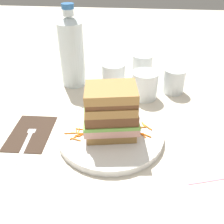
{
  "coord_description": "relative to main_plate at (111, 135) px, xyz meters",
  "views": [
    {
      "loc": [
        0.07,
        -0.52,
        0.41
      ],
      "look_at": [
        0.01,
        0.0,
        0.06
      ],
      "focal_mm": 40.52,
      "sensor_mm": 36.0,
      "label": 1
    }
  ],
  "objects": [
    {
      "name": "carrot_shred_0",
      "position": [
        -0.1,
        -0.02,
        0.01
      ],
      "size": [
        0.02,
        0.01,
        0.0
      ],
      "primitive_type": "cylinder",
      "rotation": [
        0.0,
        1.57,
        3.28
      ],
      "color": "orange",
      "rests_on": "main_plate"
    },
    {
      "name": "water_bottle",
      "position": [
        -0.16,
        0.28,
        0.11
      ],
      "size": [
        0.08,
        0.08,
        0.26
      ],
      "color": "silver",
      "rests_on": "ground_plane"
    },
    {
      "name": "carrot_shred_12",
      "position": [
        0.09,
        -0.01,
        0.01
      ],
      "size": [
        0.02,
        0.01,
        0.0
      ],
      "primitive_type": "cylinder",
      "rotation": [
        0.0,
        1.57,
        5.79
      ],
      "color": "orange",
      "rests_on": "main_plate"
    },
    {
      "name": "carrot_shred_3",
      "position": [
        -0.09,
        -0.0,
        0.01
      ],
      "size": [
        0.01,
        0.02,
        0.0
      ],
      "primitive_type": "cylinder",
      "rotation": [
        0.0,
        1.57,
        5.04
      ],
      "color": "orange",
      "rests_on": "main_plate"
    },
    {
      "name": "empty_tumbler_2",
      "position": [
        0.18,
        0.26,
        0.03
      ],
      "size": [
        0.07,
        0.07,
        0.08
      ],
      "primitive_type": "cylinder",
      "color": "silver",
      "rests_on": "ground_plane"
    },
    {
      "name": "carrot_shred_2",
      "position": [
        -0.09,
        -0.03,
        0.01
      ],
      "size": [
        0.02,
        0.02,
        0.0
      ],
      "primitive_type": "cylinder",
      "rotation": [
        0.0,
        1.57,
        0.8
      ],
      "color": "orange",
      "rests_on": "main_plate"
    },
    {
      "name": "carrot_shred_1",
      "position": [
        -0.07,
        0.0,
        0.01
      ],
      "size": [
        0.03,
        0.01,
        0.0
      ],
      "primitive_type": "cylinder",
      "rotation": [
        0.0,
        1.57,
        3.08
      ],
      "color": "orange",
      "rests_on": "main_plate"
    },
    {
      "name": "carrot_shred_5",
      "position": [
        -0.08,
        -0.04,
        0.01
      ],
      "size": [
        0.03,
        0.01,
        0.0
      ],
      "primitive_type": "cylinder",
      "rotation": [
        0.0,
        1.57,
        2.86
      ],
      "color": "orange",
      "rests_on": "main_plate"
    },
    {
      "name": "carrot_shred_6",
      "position": [
        -0.07,
        -0.02,
        0.01
      ],
      "size": [
        0.02,
        0.02,
        0.0
      ],
      "primitive_type": "cylinder",
      "rotation": [
        0.0,
        1.57,
        0.59
      ],
      "color": "orange",
      "rests_on": "main_plate"
    },
    {
      "name": "carrot_shred_4",
      "position": [
        -0.07,
        -0.02,
        0.01
      ],
      "size": [
        0.02,
        0.02,
        0.0
      ],
      "primitive_type": "cylinder",
      "rotation": [
        0.0,
        1.57,
        3.96
      ],
      "color": "orange",
      "rests_on": "main_plate"
    },
    {
      "name": "carrot_shred_7",
      "position": [
        -0.08,
        -0.01,
        0.01
      ],
      "size": [
        0.03,
        0.0,
        0.0
      ],
      "primitive_type": "cylinder",
      "rotation": [
        0.0,
        1.57,
        3.16
      ],
      "color": "orange",
      "rests_on": "main_plate"
    },
    {
      "name": "sandwich",
      "position": [
        0.0,
        -0.0,
        0.07
      ],
      "size": [
        0.14,
        0.12,
        0.13
      ],
      "color": "#A87A42",
      "rests_on": "main_plate"
    },
    {
      "name": "ground_plane",
      "position": [
        -0.01,
        0.03,
        -0.01
      ],
      "size": [
        3.0,
        3.0,
        0.0
      ],
      "primitive_type": "plane",
      "color": "beige"
    },
    {
      "name": "carrot_shred_8",
      "position": [
        -0.08,
        -0.01,
        0.01
      ],
      "size": [
        0.01,
        0.03,
        0.0
      ],
      "primitive_type": "cylinder",
      "rotation": [
        0.0,
        1.57,
        4.79
      ],
      "color": "orange",
      "rests_on": "main_plate"
    },
    {
      "name": "carrot_shred_11",
      "position": [
        0.07,
        0.0,
        0.01
      ],
      "size": [
        0.03,
        0.01,
        0.0
      ],
      "primitive_type": "cylinder",
      "rotation": [
        0.0,
        1.57,
        0.15
      ],
      "color": "orange",
      "rests_on": "main_plate"
    },
    {
      "name": "knife",
      "position": [
        0.16,
        0.01,
        -0.01
      ],
      "size": [
        0.03,
        0.2,
        0.0
      ],
      "color": "silver",
      "rests_on": "ground_plane"
    },
    {
      "name": "napkin_pink",
      "position": [
        0.21,
        -0.08,
        -0.01
      ],
      "size": [
        0.12,
        0.11,
        0.0
      ],
      "primitive_type": "cube",
      "rotation": [
        0.0,
        0.0,
        0.29
      ],
      "color": "pink",
      "rests_on": "ground_plane"
    },
    {
      "name": "carrot_shred_10",
      "position": [
        0.09,
        0.03,
        0.01
      ],
      "size": [
        0.02,
        0.02,
        0.0
      ],
      "primitive_type": "cylinder",
      "rotation": [
        0.0,
        1.57,
        2.34
      ],
      "color": "orange",
      "rests_on": "main_plate"
    },
    {
      "name": "empty_tumbler_1",
      "position": [
        0.08,
        0.38,
        0.03
      ],
      "size": [
        0.07,
        0.07,
        0.07
      ],
      "primitive_type": "cylinder",
      "color": "silver",
      "rests_on": "ground_plane"
    },
    {
      "name": "main_plate",
      "position": [
        0.0,
        0.0,
        0.0
      ],
      "size": [
        0.26,
        0.26,
        0.02
      ],
      "primitive_type": "cylinder",
      "color": "white",
      "rests_on": "ground_plane"
    },
    {
      "name": "juice_glass",
      "position": [
        0.08,
        0.21,
        0.03
      ],
      "size": [
        0.08,
        0.08,
        0.08
      ],
      "color": "white",
      "rests_on": "ground_plane"
    },
    {
      "name": "carrot_shred_14",
      "position": [
        0.08,
        -0.01,
        0.01
      ],
      "size": [
        0.02,
        0.02,
        0.0
      ],
      "primitive_type": "cylinder",
      "rotation": [
        0.0,
        1.57,
        2.29
      ],
      "color": "orange",
      "rests_on": "main_plate"
    },
    {
      "name": "carrot_shred_13",
      "position": [
        0.08,
        0.04,
        0.01
      ],
      "size": [
        0.01,
        0.02,
        0.0
      ],
      "primitive_type": "cylinder",
      "rotation": [
        0.0,
        1.57,
        5.11
      ],
      "color": "orange",
      "rests_on": "main_plate"
    },
    {
      "name": "napkin_dark",
      "position": [
        -0.21,
        -0.0,
        -0.01
      ],
      "size": [
        0.11,
        0.15,
        0.0
      ],
      "primitive_type": "cube",
      "rotation": [
        0.0,
        0.0,
        0.03
      ],
      "color": "#38281E",
      "rests_on": "ground_plane"
    },
    {
      "name": "carrot_shred_15",
      "position": [
        0.07,
        0.02,
        0.01
      ],
      "size": [
        0.02,
        0.01,
        0.0
      ],
      "primitive_type": "cylinder",
      "rotation": [
        0.0,
        1.57,
        6.19
      ],
      "color": "orange",
      "rests_on": "main_plate"
    },
    {
      "name": "carrot_shred_9",
      "position": [
        0.07,
        0.03,
        0.01
      ],
      "size": [
        0.02,
        0.02,
        0.0
      ],
      "primitive_type": "cylinder",
      "rotation": [
        0.0,
        1.57,
        5.66
      ],
      "color": "orange",
      "rests_on": "main_plate"
    },
    {
      "name": "empty_tumbler_0",
      "position": [
        -0.02,
        0.3,
        0.03
      ],
      "size": [
        0.08,
        0.08,
        0.07
      ],
      "primitive_type": "cylinder",
      "color": "silver",
      "rests_on": "ground_plane"
    },
    {
      "name": "fork",
      "position": [
        -0.21,
        -0.03,
        -0.0
      ],
      "size": [
        0.03,
        0.17,
        0.0
      ],
      "color": "silver",
      "rests_on": "napkin_dark"
    }
  ]
}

